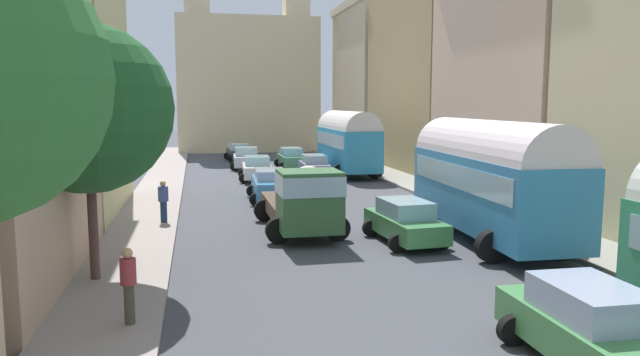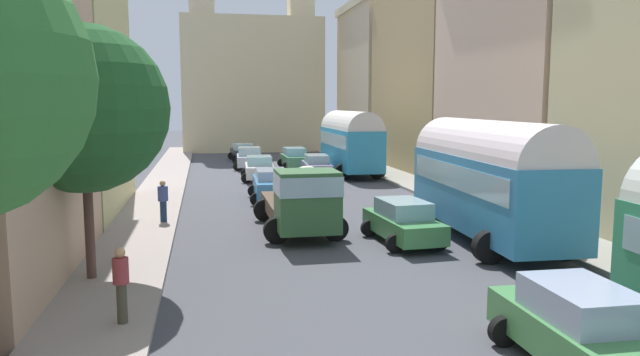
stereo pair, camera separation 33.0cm
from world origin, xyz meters
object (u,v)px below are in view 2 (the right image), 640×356
at_px(car_1, 259,168).
at_px(car_6, 317,167).
at_px(car_2, 249,158).
at_px(car_3, 243,152).
at_px(parked_bus_2, 350,139).
at_px(car_4, 580,329).
at_px(parked_bus_1, 489,175).
at_px(car_7, 295,158).
at_px(cargo_truck_0, 301,199).
at_px(pedestrian_0, 121,282).
at_px(pedestrian_1, 163,200).
at_px(car_5, 403,222).
at_px(car_0, 271,185).

bearing_deg(car_1, car_6, 3.16).
distance_m(car_1, car_2, 6.66).
bearing_deg(car_3, car_6, -73.57).
distance_m(parked_bus_2, car_4, 29.54).
relative_size(car_2, car_6, 0.94).
distance_m(car_3, car_4, 40.72).
distance_m(parked_bus_1, car_3, 31.69).
distance_m(parked_bus_2, car_7, 5.66).
bearing_deg(car_7, cargo_truck_0, -98.06).
distance_m(car_1, pedestrian_0, 24.31).
height_order(parked_bus_2, pedestrian_1, parked_bus_2).
bearing_deg(car_3, car_7, -63.74).
xyz_separation_m(car_1, pedestrian_0, (-5.10, -23.76, 0.26)).
bearing_deg(car_3, car_5, -83.53).
bearing_deg(cargo_truck_0, parked_bus_1, -20.21).
distance_m(parked_bus_1, car_5, 3.36).
relative_size(parked_bus_1, car_6, 2.13).
relative_size(parked_bus_1, car_5, 2.23).
bearing_deg(car_2, car_3, 90.54).
xyz_separation_m(parked_bus_2, car_2, (-6.40, 4.72, -1.57)).
xyz_separation_m(car_3, pedestrian_1, (-4.78, -26.02, 0.28)).
xyz_separation_m(parked_bus_1, parked_bus_2, (0.03, 19.74, 0.05)).
xyz_separation_m(car_4, car_5, (0.13, 9.90, -0.03)).
bearing_deg(pedestrian_0, car_7, 74.65).
xyz_separation_m(parked_bus_2, car_1, (-6.29, -1.95, -1.60)).
relative_size(car_4, car_5, 1.01).
height_order(car_1, pedestrian_1, pedestrian_1).
height_order(car_5, pedestrian_0, pedestrian_0).
bearing_deg(car_0, car_1, 89.02).
height_order(car_1, car_3, car_1).
height_order(cargo_truck_0, car_7, cargo_truck_0).
relative_size(car_3, car_6, 0.93).
bearing_deg(parked_bus_1, car_3, 101.72).
bearing_deg(car_4, car_6, 89.00).
height_order(parked_bus_1, parked_bus_2, parked_bus_2).
distance_m(car_2, car_4, 34.20).
xyz_separation_m(car_5, car_7, (-0.12, 23.88, 0.02)).
distance_m(car_0, car_1, 7.79).
relative_size(car_0, car_5, 1.11).
height_order(parked_bus_2, cargo_truck_0, parked_bus_2).
xyz_separation_m(car_1, car_2, (-0.11, 6.66, 0.03)).
distance_m(parked_bus_1, car_1, 18.93).
height_order(parked_bus_1, car_1, parked_bus_1).
distance_m(car_7, pedestrian_0, 31.28).
bearing_deg(pedestrian_0, car_6, 69.93).
relative_size(car_1, car_3, 1.04).
height_order(parked_bus_2, car_7, parked_bus_2).
distance_m(car_4, pedestrian_0, 9.03).
distance_m(car_4, car_6, 27.59).
bearing_deg(car_5, parked_bus_2, 81.26).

